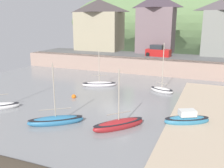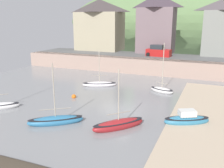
{
  "view_description": "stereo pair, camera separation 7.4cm",
  "coord_description": "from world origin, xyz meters",
  "px_view_note": "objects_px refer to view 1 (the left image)",
  "views": [
    {
      "loc": [
        8.11,
        -20.97,
        8.37
      ],
      "look_at": [
        -1.5,
        2.05,
        1.88
      ],
      "focal_mm": 39.48,
      "sensor_mm": 36.0,
      "label": 1
    },
    {
      "loc": [
        8.18,
        -20.94,
        8.37
      ],
      "look_at": [
        -1.5,
        2.05,
        1.88
      ],
      "focal_mm": 39.48,
      "sensor_mm": 36.0,
      "label": 2
    }
  ],
  "objects_px": {
    "sailboat_blue_trim": "(119,124)",
    "sailboat_white_hull": "(56,120)",
    "parked_car_near_slipway": "(158,51)",
    "mooring_buoy": "(74,97)",
    "rowboat_small_beached": "(99,84)",
    "fishing_boat_green": "(162,90)",
    "sailboat_tall_mast": "(187,120)",
    "waterfront_building_left": "(99,25)",
    "waterfront_building_centre": "(156,23)"
  },
  "relations": [
    {
      "from": "sailboat_blue_trim",
      "to": "parked_car_near_slipway",
      "type": "xyz_separation_m",
      "value": [
        -2.39,
        24.68,
        2.9
      ]
    },
    {
      "from": "sailboat_blue_trim",
      "to": "rowboat_small_beached",
      "type": "height_order",
      "value": "sailboat_blue_trim"
    },
    {
      "from": "waterfront_building_centre",
      "to": "rowboat_small_beached",
      "type": "relative_size",
      "value": 2.16
    },
    {
      "from": "waterfront_building_left",
      "to": "sailboat_white_hull",
      "type": "height_order",
      "value": "waterfront_building_left"
    },
    {
      "from": "sailboat_white_hull",
      "to": "rowboat_small_beached",
      "type": "bearing_deg",
      "value": 62.46
    },
    {
      "from": "waterfront_building_left",
      "to": "sailboat_white_hull",
      "type": "xyz_separation_m",
      "value": [
        10.46,
        -30.4,
        -7.19
      ]
    },
    {
      "from": "waterfront_building_left",
      "to": "mooring_buoy",
      "type": "relative_size",
      "value": 20.09
    },
    {
      "from": "sailboat_blue_trim",
      "to": "sailboat_white_hull",
      "type": "distance_m",
      "value": 5.28
    },
    {
      "from": "parked_car_near_slipway",
      "to": "mooring_buoy",
      "type": "height_order",
      "value": "parked_car_near_slipway"
    },
    {
      "from": "fishing_boat_green",
      "to": "sailboat_white_hull",
      "type": "bearing_deg",
      "value": -93.18
    },
    {
      "from": "waterfront_building_left",
      "to": "parked_car_near_slipway",
      "type": "distance_m",
      "value": 14.59
    },
    {
      "from": "sailboat_blue_trim",
      "to": "rowboat_small_beached",
      "type": "relative_size",
      "value": 1.02
    },
    {
      "from": "fishing_boat_green",
      "to": "sailboat_tall_mast",
      "type": "bearing_deg",
      "value": -43.3
    },
    {
      "from": "sailboat_white_hull",
      "to": "fishing_boat_green",
      "type": "relative_size",
      "value": 0.89
    },
    {
      "from": "waterfront_building_centre",
      "to": "fishing_boat_green",
      "type": "distance_m",
      "value": 19.76
    },
    {
      "from": "waterfront_building_left",
      "to": "sailboat_tall_mast",
      "type": "distance_m",
      "value": 34.01
    },
    {
      "from": "waterfront_building_centre",
      "to": "mooring_buoy",
      "type": "distance_m",
      "value": 25.19
    },
    {
      "from": "sailboat_blue_trim",
      "to": "sailboat_white_hull",
      "type": "relative_size",
      "value": 0.95
    },
    {
      "from": "parked_car_near_slipway",
      "to": "waterfront_building_centre",
      "type": "bearing_deg",
      "value": 115.28
    },
    {
      "from": "waterfront_building_left",
      "to": "waterfront_building_centre",
      "type": "xyz_separation_m",
      "value": [
        11.64,
        -0.0,
        0.32
      ]
    },
    {
      "from": "waterfront_building_left",
      "to": "parked_car_near_slipway",
      "type": "height_order",
      "value": "waterfront_building_left"
    },
    {
      "from": "sailboat_tall_mast",
      "to": "sailboat_white_hull",
      "type": "distance_m",
      "value": 10.91
    },
    {
      "from": "fishing_boat_green",
      "to": "mooring_buoy",
      "type": "xyz_separation_m",
      "value": [
        -8.52,
        -6.18,
        -0.11
      ]
    },
    {
      "from": "waterfront_building_left",
      "to": "fishing_boat_green",
      "type": "bearing_deg",
      "value": -46.5
    },
    {
      "from": "waterfront_building_centre",
      "to": "rowboat_small_beached",
      "type": "distance_m",
      "value": 19.76
    },
    {
      "from": "sailboat_blue_trim",
      "to": "fishing_boat_green",
      "type": "distance_m",
      "value": 11.67
    },
    {
      "from": "fishing_boat_green",
      "to": "waterfront_building_centre",
      "type": "bearing_deg",
      "value": 128.56
    },
    {
      "from": "fishing_boat_green",
      "to": "mooring_buoy",
      "type": "height_order",
      "value": "fishing_boat_green"
    },
    {
      "from": "sailboat_tall_mast",
      "to": "sailboat_blue_trim",
      "type": "xyz_separation_m",
      "value": [
        -4.92,
        -3.01,
        -0.05
      ]
    },
    {
      "from": "sailboat_tall_mast",
      "to": "fishing_boat_green",
      "type": "xyz_separation_m",
      "value": [
        -3.85,
        8.61,
        -0.09
      ]
    },
    {
      "from": "sailboat_blue_trim",
      "to": "fishing_boat_green",
      "type": "relative_size",
      "value": 0.84
    },
    {
      "from": "fishing_boat_green",
      "to": "rowboat_small_beached",
      "type": "xyz_separation_m",
      "value": [
        -8.12,
        -0.44,
        -0.01
      ]
    },
    {
      "from": "sailboat_blue_trim",
      "to": "mooring_buoy",
      "type": "bearing_deg",
      "value": 95.49
    },
    {
      "from": "waterfront_building_centre",
      "to": "sailboat_white_hull",
      "type": "relative_size",
      "value": 2.0
    },
    {
      "from": "fishing_boat_green",
      "to": "rowboat_small_beached",
      "type": "distance_m",
      "value": 8.13
    },
    {
      "from": "sailboat_tall_mast",
      "to": "parked_car_near_slipway",
      "type": "xyz_separation_m",
      "value": [
        -7.31,
        21.67,
        2.86
      ]
    },
    {
      "from": "sailboat_tall_mast",
      "to": "parked_car_near_slipway",
      "type": "bearing_deg",
      "value": 80.08
    },
    {
      "from": "sailboat_tall_mast",
      "to": "rowboat_small_beached",
      "type": "relative_size",
      "value": 0.81
    },
    {
      "from": "waterfront_building_centre",
      "to": "sailboat_blue_trim",
      "type": "distance_m",
      "value": 30.38
    },
    {
      "from": "mooring_buoy",
      "to": "sailboat_white_hull",
      "type": "bearing_deg",
      "value": -70.88
    },
    {
      "from": "parked_car_near_slipway",
      "to": "sailboat_blue_trim",
      "type": "bearing_deg",
      "value": -78.29
    },
    {
      "from": "waterfront_building_left",
      "to": "mooring_buoy",
      "type": "bearing_deg",
      "value": -71.06
    },
    {
      "from": "sailboat_blue_trim",
      "to": "rowboat_small_beached",
      "type": "xyz_separation_m",
      "value": [
        -7.05,
        11.18,
        -0.05
      ]
    },
    {
      "from": "waterfront_building_left",
      "to": "parked_car_near_slipway",
      "type": "relative_size",
      "value": 2.35
    },
    {
      "from": "waterfront_building_centre",
      "to": "sailboat_tall_mast",
      "type": "xyz_separation_m",
      "value": [
        8.87,
        -26.17,
        -7.45
      ]
    },
    {
      "from": "waterfront_building_left",
      "to": "fishing_boat_green",
      "type": "relative_size",
      "value": 1.67
    },
    {
      "from": "waterfront_building_left",
      "to": "sailboat_blue_trim",
      "type": "relative_size",
      "value": 1.99
    },
    {
      "from": "sailboat_tall_mast",
      "to": "rowboat_small_beached",
      "type": "distance_m",
      "value": 14.5
    },
    {
      "from": "fishing_boat_green",
      "to": "sailboat_blue_trim",
      "type": "bearing_deg",
      "value": -72.65
    },
    {
      "from": "waterfront_building_left",
      "to": "waterfront_building_centre",
      "type": "bearing_deg",
      "value": -0.0
    }
  ]
}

